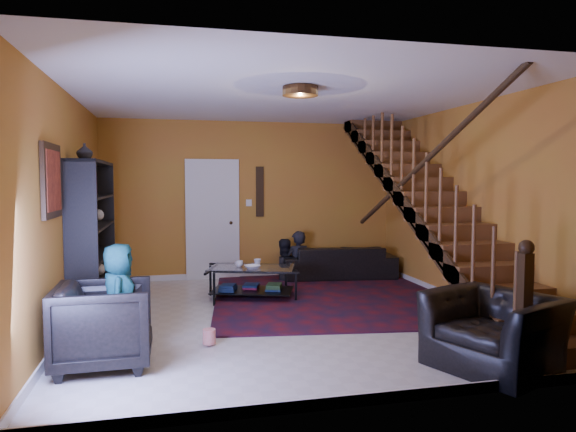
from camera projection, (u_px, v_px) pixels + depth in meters
name	position (u px, v px, depth m)	size (l,w,h in m)	color
floor	(285.00, 316.00, 6.65)	(5.50, 5.50, 0.00)	beige
room	(178.00, 295.00, 7.65)	(5.50, 5.50, 5.50)	#B56328
staircase	(436.00, 206.00, 7.03)	(0.95, 5.02, 3.18)	brown
bookshelf	(93.00, 241.00, 6.63)	(0.35, 1.80, 2.00)	black
door	(213.00, 222.00, 9.07)	(0.82, 0.05, 2.05)	silver
framed_picture	(52.00, 181.00, 5.08)	(0.04, 0.74, 0.74)	#98341B
wall_hanging	(260.00, 192.00, 9.23)	(0.14, 0.03, 0.90)	black
ceiling_fixture	(300.00, 91.00, 5.68)	(0.40, 0.40, 0.10)	#3F2814
rug	(330.00, 295.00, 7.83)	(3.46, 3.95, 0.02)	#4D0D16
sofa	(338.00, 262.00, 9.20)	(2.00, 0.78, 0.58)	black
armchair_left	(104.00, 325.00, 4.82)	(0.85, 0.88, 0.80)	black
armchair_right	(494.00, 331.00, 4.78)	(1.07, 0.94, 0.70)	black
person_adult_a	(298.00, 268.00, 9.09)	(0.48, 0.31, 1.31)	black
person_adult_b	(283.00, 272.00, 9.04)	(0.57, 0.45, 1.18)	black
person_child	(119.00, 298.00, 5.22)	(0.55, 0.36, 1.12)	#185C5A
coffee_table	(252.00, 280.00, 7.60)	(1.40, 1.08, 0.47)	black
cup_a	(239.00, 264.00, 7.61)	(0.12, 0.12, 0.09)	#999999
cup_b	(257.00, 262.00, 7.72)	(0.11, 0.11, 0.10)	#999999
bowl	(252.00, 267.00, 7.42)	(0.23, 0.23, 0.06)	#999999
vase	(85.00, 151.00, 6.07)	(0.18, 0.18, 0.19)	#999999
popcorn_bucket	(209.00, 336.00, 5.45)	(0.14, 0.14, 0.16)	red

